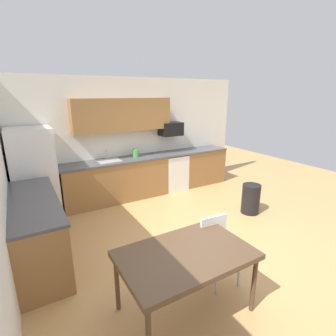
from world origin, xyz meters
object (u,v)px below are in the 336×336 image
object	(u,v)px
oven_range	(173,171)
dining_table	(186,257)
refrigerator	(34,175)
microwave	(171,129)
chair_near_table	(218,245)
kettle	(136,153)
trash_bin	(251,199)

from	to	relation	value
oven_range	dining_table	size ratio (longest dim) A/B	0.65
refrigerator	microwave	xyz separation A→B (m)	(3.09, 0.18, 0.63)
refrigerator	chair_near_table	size ratio (longest dim) A/B	2.07
chair_near_table	kettle	xyz separation A→B (m)	(0.30, 3.19, 0.52)
dining_table	chair_near_table	xyz separation A→B (m)	(0.64, 0.21, -0.17)
trash_bin	dining_table	bearing A→B (deg)	-151.78
chair_near_table	trash_bin	xyz separation A→B (m)	(1.89, 1.14, -0.20)
microwave	chair_near_table	xyz separation A→B (m)	(-1.26, -3.24, -1.00)
kettle	microwave	bearing A→B (deg)	2.96
dining_table	kettle	bearing A→B (deg)	74.64
trash_bin	microwave	bearing A→B (deg)	106.52
microwave	dining_table	bearing A→B (deg)	-118.84
microwave	kettle	world-z (taller)	microwave
dining_table	kettle	world-z (taller)	kettle
trash_bin	oven_range	bearing A→B (deg)	107.30
refrigerator	chair_near_table	bearing A→B (deg)	-59.23
chair_near_table	kettle	bearing A→B (deg)	84.72
kettle	oven_range	bearing A→B (deg)	-2.96
dining_table	trash_bin	size ratio (longest dim) A/B	2.33
kettle	trash_bin	bearing A→B (deg)	-52.20
microwave	kettle	bearing A→B (deg)	-177.04
oven_range	chair_near_table	size ratio (longest dim) A/B	1.07
oven_range	chair_near_table	world-z (taller)	oven_range
refrigerator	dining_table	distance (m)	3.49
refrigerator	microwave	size ratio (longest dim) A/B	3.26
oven_range	trash_bin	distance (m)	2.10
dining_table	kettle	size ratio (longest dim) A/B	7.00
trash_bin	chair_near_table	bearing A→B (deg)	-148.78
oven_range	dining_table	xyz separation A→B (m)	(-1.90, -3.36, 0.22)
microwave	dining_table	size ratio (longest dim) A/B	0.39
refrigerator	chair_near_table	distance (m)	3.58
microwave	dining_table	world-z (taller)	microwave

